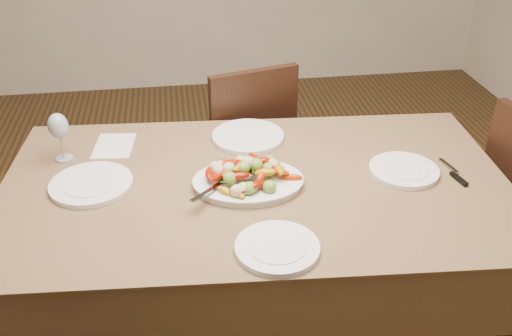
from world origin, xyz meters
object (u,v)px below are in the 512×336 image
at_px(plate_far, 248,137).
at_px(wine_glass, 60,136).
at_px(plate_left, 91,184).
at_px(chair_far, 239,147).
at_px(serving_platter, 248,183).
at_px(dining_table, 256,263).
at_px(plate_right, 404,171).
at_px(plate_near, 277,248).

relative_size(plate_far, wine_glass, 1.45).
bearing_deg(plate_left, chair_far, 49.73).
bearing_deg(plate_left, serving_platter, -8.27).
relative_size(chair_far, serving_platter, 2.48).
bearing_deg(serving_platter, plate_far, 82.38).
height_order(dining_table, plate_right, plate_right).
distance_m(plate_left, wine_glass, 0.27).
height_order(plate_right, plate_near, same).
bearing_deg(chair_far, plate_near, 73.58).
bearing_deg(plate_right, dining_table, 178.86).
bearing_deg(plate_far, plate_right, -33.31).
bearing_deg(plate_left, wine_glass, 119.59).
bearing_deg(plate_far, dining_table, -92.90).
height_order(dining_table, plate_far, plate_far).
bearing_deg(plate_far, plate_left, -155.11).
bearing_deg(plate_right, plate_left, 176.36).
distance_m(serving_platter, plate_right, 0.58).
bearing_deg(serving_platter, wine_glass, 156.32).
bearing_deg(plate_left, plate_right, -3.64).
distance_m(serving_platter, plate_left, 0.56).
bearing_deg(plate_near, plate_left, 142.80).
bearing_deg(serving_platter, plate_near, -84.06).
height_order(chair_far, plate_near, chair_far).
relative_size(serving_platter, plate_right, 1.49).
xyz_separation_m(chair_far, plate_right, (0.52, -0.80, 0.29)).
height_order(dining_table, chair_far, chair_far).
relative_size(dining_table, plate_left, 6.26).
height_order(plate_far, plate_near, same).
bearing_deg(plate_near, wine_glass, 137.04).
distance_m(plate_far, plate_near, 0.73).
bearing_deg(chair_far, wine_glass, 19.44).
xyz_separation_m(plate_right, plate_near, (-0.55, -0.38, 0.00)).
bearing_deg(plate_near, serving_platter, 95.94).
relative_size(dining_table, chair_far, 1.94).
distance_m(chair_far, plate_left, 1.00).
distance_m(dining_table, plate_right, 0.68).
relative_size(plate_left, plate_far, 0.99).
distance_m(dining_table, wine_glass, 0.90).
bearing_deg(plate_right, chair_far, 123.04).
relative_size(serving_platter, plate_left, 1.30).
relative_size(serving_platter, plate_near, 1.47).
height_order(chair_far, serving_platter, chair_far).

